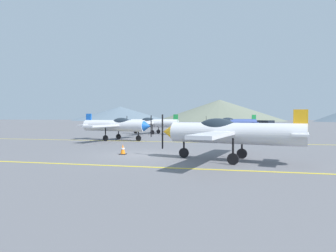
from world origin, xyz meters
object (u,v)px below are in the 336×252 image
(airplane_far, at_px, (152,123))
(airplane_near, at_px, (228,132))
(car_sedan, at_px, (266,125))
(traffic_cone_front, at_px, (123,149))
(airplane_mid, at_px, (116,125))
(airplane_back, at_px, (232,122))

(airplane_far, bearing_deg, airplane_near, -65.25)
(airplane_near, relative_size, car_sedan, 1.88)
(airplane_near, distance_m, traffic_cone_front, 6.14)
(airplane_mid, relative_size, airplane_back, 1.00)
(airplane_near, bearing_deg, airplane_far, 114.75)
(car_sedan, bearing_deg, airplane_mid, -124.07)
(car_sedan, xyz_separation_m, traffic_cone_front, (-12.25, -33.32, -0.56))
(airplane_back, xyz_separation_m, car_sedan, (5.72, 7.89, -0.56))
(airplane_far, height_order, airplane_back, same)
(airplane_near, height_order, airplane_back, same)
(airplane_near, height_order, airplane_far, same)
(airplane_mid, bearing_deg, airplane_near, -45.42)
(airplane_near, xyz_separation_m, airplane_back, (0.60, 26.59, 0.00))
(airplane_back, bearing_deg, airplane_near, -91.30)
(airplane_mid, height_order, car_sedan, airplane_mid)
(airplane_far, distance_m, airplane_back, 11.75)
(airplane_near, height_order, car_sedan, airplane_near)
(car_sedan, bearing_deg, airplane_back, -125.93)
(car_sedan, height_order, traffic_cone_front, car_sedan)
(airplane_back, bearing_deg, airplane_far, -148.85)
(airplane_near, xyz_separation_m, airplane_mid, (-10.08, 10.23, 0.00))
(airplane_near, distance_m, airplane_mid, 14.36)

